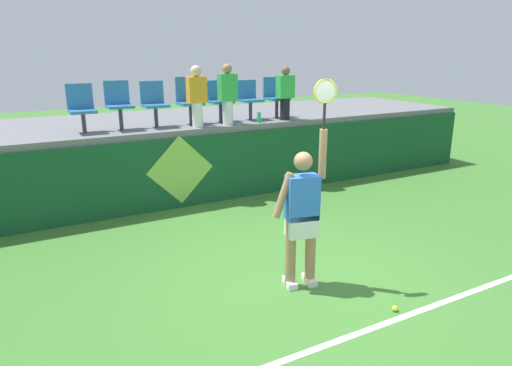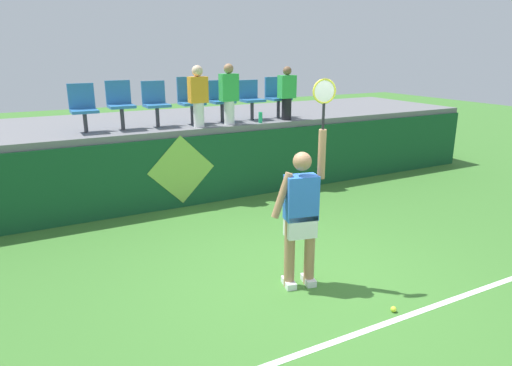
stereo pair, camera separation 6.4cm
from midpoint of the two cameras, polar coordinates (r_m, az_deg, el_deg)
ground_plane at (r=5.96m, az=6.62°, el=-11.96°), size 40.00×40.00×0.00m
court_back_wall at (r=8.65m, az=-6.44°, el=1.74°), size 13.62×0.20×1.30m
spectator_platform at (r=9.92m, az=-9.86°, el=7.68°), size 13.62×3.16×0.12m
court_baseline_stripe at (r=5.16m, az=14.51°, el=-17.26°), size 12.26×0.08×0.01m
tennis_player at (r=5.46m, az=6.02°, el=-3.68°), size 0.74×0.34×2.51m
tennis_ball at (r=5.50m, az=17.17°, el=-14.86°), size 0.07×0.07×0.07m
water_bottle at (r=9.08m, az=0.77°, el=8.20°), size 0.08×0.08×0.21m
stadium_chair_0 at (r=8.54m, az=-20.63°, el=9.01°), size 0.44×0.42×0.83m
stadium_chair_1 at (r=8.64m, az=-16.43°, el=9.70°), size 0.44×0.42×0.87m
stadium_chair_2 at (r=8.79m, az=-12.26°, el=9.96°), size 0.44×0.42×0.84m
stadium_chair_3 at (r=9.00m, az=-8.02°, el=10.45°), size 0.44×0.42×0.90m
stadium_chair_4 at (r=9.23m, az=-4.27°, el=10.52°), size 0.44×0.42×0.81m
stadium_chair_5 at (r=9.52m, az=-0.50°, el=10.69°), size 0.44×0.42×0.80m
stadium_chair_6 at (r=9.82m, az=2.80°, el=10.95°), size 0.44×0.42×0.84m
spectator_0 at (r=8.59m, az=-7.04°, el=10.88°), size 0.34×0.20×1.13m
spectator_1 at (r=9.47m, az=4.08°, el=11.23°), size 0.34×0.20×1.07m
spectator_2 at (r=8.84m, az=-3.19°, el=11.15°), size 0.34×0.20×1.15m
wall_signage_mount at (r=8.59m, az=-8.87°, el=-2.98°), size 1.27×0.01×1.35m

